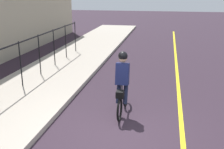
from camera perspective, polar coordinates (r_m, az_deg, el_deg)
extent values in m
plane|color=#2E212C|center=(7.02, 0.82, -12.27)|extent=(80.00, 80.00, 0.00)
cube|color=yellow|center=(6.95, 14.27, -13.14)|extent=(36.00, 0.12, 0.01)
cylinder|color=black|center=(10.11, -18.14, 1.98)|extent=(0.04, 0.04, 1.60)
cylinder|color=black|center=(11.38, -14.59, 3.91)|extent=(0.04, 0.04, 1.60)
cylinder|color=black|center=(12.69, -11.75, 5.44)|extent=(0.04, 0.04, 1.60)
cylinder|color=black|center=(14.04, -9.43, 6.67)|extent=(0.04, 0.04, 1.60)
cylinder|color=black|center=(15.41, -7.52, 7.67)|extent=(0.04, 0.04, 1.60)
torus|color=black|center=(8.54, 2.76, -4.28)|extent=(0.66, 0.06, 0.66)
torus|color=black|center=(7.58, 1.55, -7.13)|extent=(0.66, 0.06, 0.66)
cube|color=black|center=(7.96, 2.21, -3.96)|extent=(0.93, 0.04, 0.24)
cylinder|color=black|center=(7.77, 2.05, -3.32)|extent=(0.03, 0.03, 0.35)
cube|color=#181F4D|center=(7.67, 2.15, 0.13)|extent=(0.34, 0.36, 0.63)
sphere|color=tan|center=(7.60, 2.24, 3.27)|extent=(0.22, 0.22, 0.22)
sphere|color=black|center=(7.59, 2.25, 3.78)|extent=(0.26, 0.26, 0.26)
cylinder|color=#191E38|center=(7.83, 1.36, -3.54)|extent=(0.34, 0.12, 0.65)
cylinder|color=#191E38|center=(7.80, 2.81, -3.64)|extent=(0.34, 0.12, 0.65)
cube|color=black|center=(7.46, 1.64, -4.04)|extent=(0.24, 0.20, 0.18)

